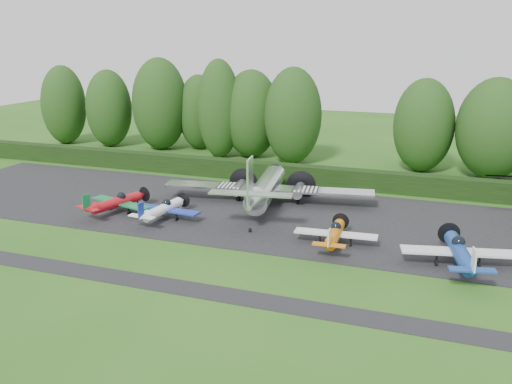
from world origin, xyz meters
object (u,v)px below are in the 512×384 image
(light_plane_red, at_px, (117,202))
(light_plane_white, at_px, (163,209))
(light_plane_orange, at_px, (335,234))
(light_plane_blue, at_px, (460,252))
(transport_plane, at_px, (265,188))

(light_plane_red, height_order, light_plane_white, light_plane_red)
(light_plane_red, relative_size, light_plane_orange, 1.05)
(light_plane_orange, xyz_separation_m, light_plane_blue, (8.74, -1.27, 0.22))
(transport_plane, distance_m, light_plane_orange, 11.29)
(transport_plane, relative_size, light_plane_red, 2.85)
(light_plane_red, height_order, light_plane_orange, light_plane_red)
(transport_plane, height_order, light_plane_orange, transport_plane)
(light_plane_red, bearing_deg, transport_plane, 13.37)
(light_plane_red, xyz_separation_m, light_plane_orange, (19.68, -1.29, -0.05))
(light_plane_white, bearing_deg, light_plane_red, 171.74)
(light_plane_white, bearing_deg, light_plane_orange, -9.37)
(light_plane_orange, distance_m, light_plane_blue, 8.83)
(transport_plane, bearing_deg, light_plane_orange, -34.09)
(transport_plane, height_order, light_plane_blue, transport_plane)
(light_plane_red, distance_m, light_plane_blue, 28.54)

